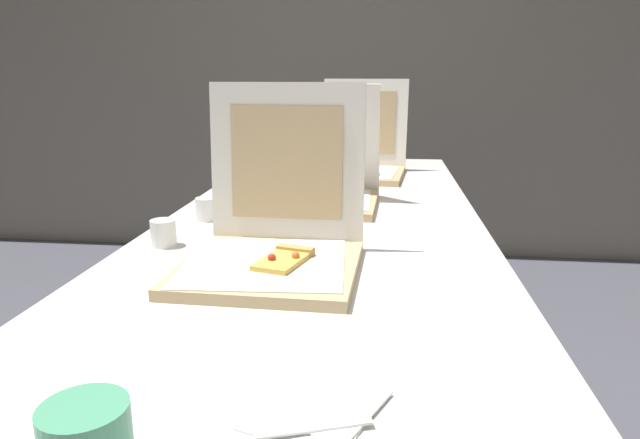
% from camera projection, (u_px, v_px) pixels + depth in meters
% --- Properties ---
extents(wall_back, '(10.00, 0.10, 2.60)m').
position_uv_depth(wall_back, '(360.00, 40.00, 3.34)').
color(wall_back, gray).
rests_on(wall_back, ground).
extents(table, '(0.84, 2.39, 0.73)m').
position_uv_depth(table, '(320.00, 241.00, 1.47)').
color(table, silver).
rests_on(table, ground).
extents(pizza_box_front, '(0.35, 0.38, 0.36)m').
position_uv_depth(pizza_box_front, '(274.00, 242.00, 1.12)').
color(pizza_box_front, tan).
rests_on(pizza_box_front, table).
extents(pizza_box_middle, '(0.35, 0.36, 0.35)m').
position_uv_depth(pizza_box_middle, '(319.00, 187.00, 1.67)').
color(pizza_box_middle, tan).
rests_on(pizza_box_middle, table).
extents(pizza_box_back, '(0.38, 0.42, 0.36)m').
position_uv_depth(pizza_box_back, '(359.00, 162.00, 2.15)').
color(pizza_box_back, tan).
rests_on(pizza_box_back, table).
extents(cup_white_mid, '(0.06, 0.06, 0.06)m').
position_uv_depth(cup_white_mid, '(207.00, 209.00, 1.49)').
color(cup_white_mid, white).
rests_on(cup_white_mid, table).
extents(cup_white_near_center, '(0.06, 0.06, 0.06)m').
position_uv_depth(cup_white_near_center, '(164.00, 233.00, 1.27)').
color(cup_white_near_center, white).
rests_on(cup_white_near_center, table).
extents(cup_white_far, '(0.06, 0.06, 0.06)m').
position_uv_depth(cup_white_far, '(264.00, 182.00, 1.87)').
color(cup_white_far, white).
rests_on(cup_white_far, table).
extents(napkin_pile, '(0.19, 0.18, 0.01)m').
position_uv_depth(napkin_pile, '(313.00, 404.00, 0.66)').
color(napkin_pile, white).
rests_on(napkin_pile, table).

